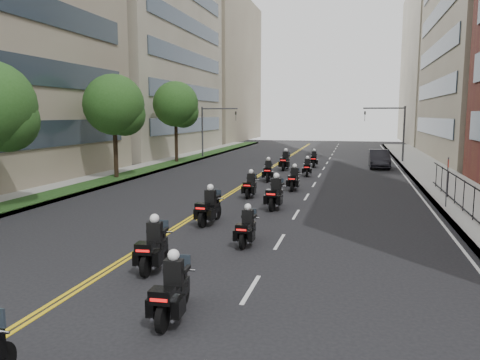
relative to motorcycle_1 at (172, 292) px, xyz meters
The scene contains 21 objects.
sidewalk_right 24.48m from the motorcycle_1, 65.41° to the left, with size 4.00×90.00×0.15m, color gray.
sidewalk_left 26.20m from the motorcycle_1, 121.83° to the left, with size 4.00×90.00×0.15m, color gray.
grass_strip 25.79m from the motorcycle_1, 120.32° to the left, with size 2.00×90.00×0.04m, color #153312.
building_right_far 78.76m from the motorcycle_1, 75.34° to the left, with size 15.00×28.00×26.00m, color gray.
building_left_mid 53.68m from the motorcycle_1, 117.74° to the left, with size 16.11×28.00×34.00m.
building_left_far 79.89m from the motorcycle_1, 107.56° to the left, with size 16.00×28.00×26.00m, color gray.
street_trees 20.91m from the motorcycle_1, 129.05° to the left, with size 4.40×38.40×7.98m.
traffic_signal_right 40.12m from the motorcycle_1, 78.87° to the left, with size 4.09×0.20×5.60m.
traffic_signal_left 40.98m from the motorcycle_1, 106.13° to the left, with size 4.09×0.20×5.60m.
motorcycle_1 is the anchor object (origin of this frame).
motorcycle_2 3.74m from the motorcycle_1, 120.84° to the left, with size 0.63×2.33×1.72m.
motorcycle_3 6.59m from the motorcycle_1, 87.66° to the left, with size 0.47×2.06×1.52m.
motorcycle_4 9.67m from the motorcycle_1, 102.48° to the left, with size 0.65×2.37×1.75m.
motorcycle_5 13.44m from the motorcycle_1, 89.24° to the left, with size 0.62×2.48×1.83m.
motorcycle_6 16.55m from the motorcycle_1, 96.24° to the left, with size 0.50×2.19×1.62m.
motorcycle_7 19.58m from the motorcycle_1, 88.99° to the left, with size 0.53×2.27×1.68m.
motorcycle_8 23.38m from the motorcycle_1, 94.94° to the left, with size 0.66×2.34×1.73m.
motorcycle_9 26.65m from the motorcycle_1, 89.01° to the left, with size 0.53×2.13×1.57m.
motorcycle_10 30.25m from the motorcycle_1, 93.38° to the left, with size 0.60×2.55×1.88m.
motorcycle_11 33.22m from the motorcycle_1, 89.31° to the left, with size 0.53×2.26×1.67m.
parked_sedan 34.44m from the motorcycle_1, 79.66° to the left, with size 1.72×4.93×1.63m, color black.
Camera 1 is at (5.86, -7.03, 4.77)m, focal length 35.00 mm.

